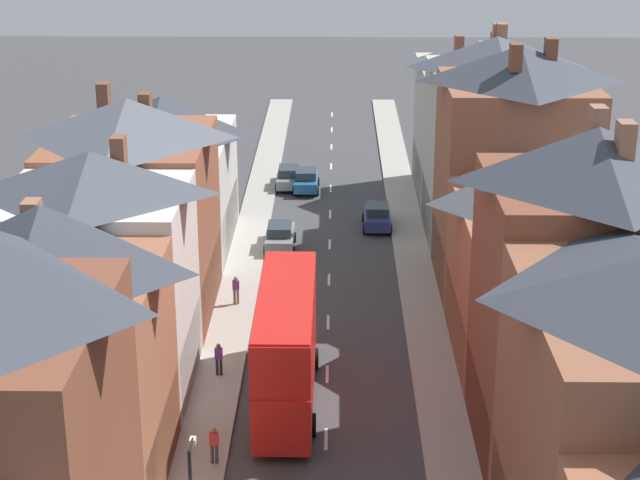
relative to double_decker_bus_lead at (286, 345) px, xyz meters
The scene contains 13 objects.
pavement_left 11.52m from the double_decker_bus_lead, 107.10° to the left, with size 2.20×104.00×0.14m, color #A8A399.
pavement_right 13.03m from the double_decker_bus_lead, 57.14° to the left, with size 2.20×104.00×0.14m, color #A8A399.
centre_line_dashes 9.32m from the double_decker_bus_lead, 78.25° to the left, with size 0.14×97.80×0.01m.
terrace_row_left 11.58m from the double_decker_bus_lead, 138.42° to the right, with size 8.00×64.66×14.11m.
terrace_row_right 12.50m from the double_decker_bus_lead, ahead, with size 8.00×75.08×14.14m.
double_decker_bus_lead is the anchor object (origin of this frame).
car_near_blue 19.99m from the double_decker_bus_lead, 93.72° to the left, with size 1.90×4.09×1.66m.
car_parked_right_a 33.09m from the double_decker_bus_lead, 92.24° to the left, with size 1.90×4.09×1.60m.
car_mid_black 24.44m from the double_decker_bus_lead, 78.37° to the left, with size 1.90×3.90×1.65m.
car_parked_left_b 32.25m from the double_decker_bus_lead, 89.98° to the left, with size 1.90×4.04×1.63m.
pedestrian_mid_right 6.34m from the double_decker_bus_lead, 115.93° to the right, with size 0.36×0.22×1.61m.
pedestrian_far_left 4.37m from the double_decker_bus_lead, 145.20° to the left, with size 0.36×0.22×1.61m.
pedestrian_far_right 11.36m from the double_decker_bus_lead, 106.72° to the left, with size 0.36×0.22×1.61m.
Camera 1 is at (0.34, -15.56, 23.22)m, focal length 60.00 mm.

